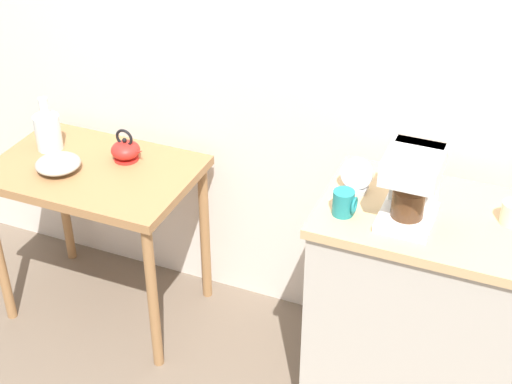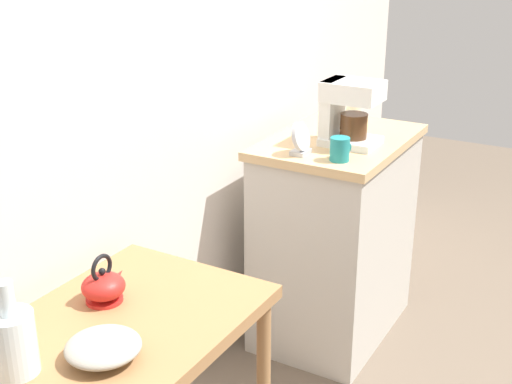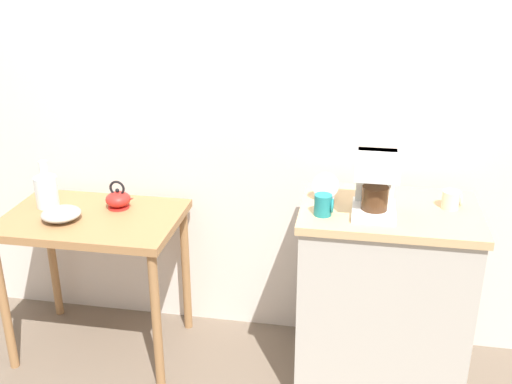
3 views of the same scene
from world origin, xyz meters
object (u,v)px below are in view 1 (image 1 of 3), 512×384
at_px(bowl_stoneware, 58,164).
at_px(coffee_maker, 412,182).
at_px(glass_carafe_vase, 48,131).
at_px(mug_dark_teal, 344,203).
at_px(teakettle, 126,150).
at_px(table_clock, 356,177).

bearing_deg(bowl_stoneware, coffee_maker, -0.65).
xyz_separation_m(glass_carafe_vase, mug_dark_teal, (1.39, -0.22, 0.12)).
bearing_deg(coffee_maker, bowl_stoneware, 179.35).
height_order(bowl_stoneware, mug_dark_teal, mug_dark_teal).
bearing_deg(bowl_stoneware, glass_carafe_vase, 134.96).
bearing_deg(mug_dark_teal, bowl_stoneware, 176.28).
bearing_deg(coffee_maker, teakettle, 170.71).
xyz_separation_m(coffee_maker, table_clock, (-0.21, 0.10, -0.08)).
relative_size(glass_carafe_vase, coffee_maker, 0.92).
relative_size(teakettle, glass_carafe_vase, 0.63).
xyz_separation_m(bowl_stoneware, table_clock, (1.24, 0.08, 0.19)).
height_order(coffee_maker, table_clock, coffee_maker).
xyz_separation_m(teakettle, glass_carafe_vase, (-0.36, -0.04, 0.04)).
relative_size(bowl_stoneware, coffee_maker, 0.72).
xyz_separation_m(bowl_stoneware, teakettle, (0.21, 0.19, 0.01)).
height_order(teakettle, glass_carafe_vase, glass_carafe_vase).
height_order(bowl_stoneware, teakettle, teakettle).
height_order(teakettle, table_clock, table_clock).
bearing_deg(glass_carafe_vase, coffee_maker, -5.74).
relative_size(bowl_stoneware, mug_dark_teal, 2.06).
bearing_deg(table_clock, bowl_stoneware, -176.26).
distance_m(teakettle, coffee_maker, 1.28).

